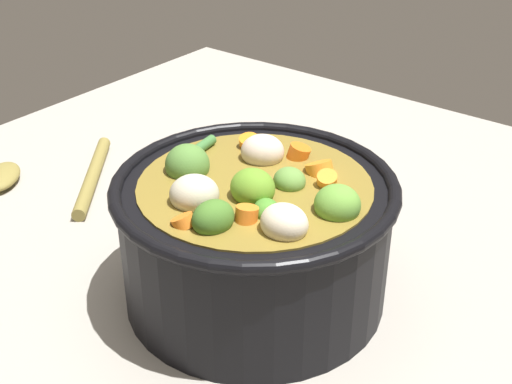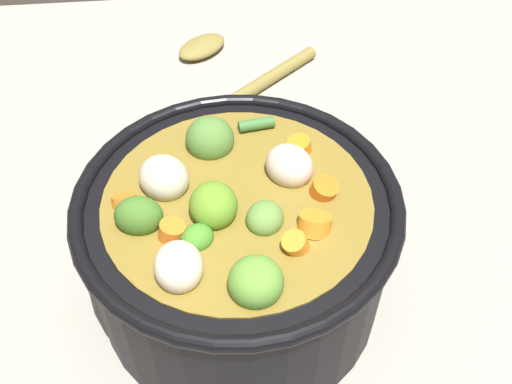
# 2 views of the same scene
# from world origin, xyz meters

# --- Properties ---
(ground_plane) EXTENTS (1.10, 1.10, 0.00)m
(ground_plane) POSITION_xyz_m (0.00, 0.00, 0.00)
(ground_plane) COLOR #9E998E
(cooking_pot) EXTENTS (0.27, 0.27, 0.15)m
(cooking_pot) POSITION_xyz_m (-0.00, -0.00, 0.07)
(cooking_pot) COLOR black
(cooking_pot) RESTS_ON ground_plane
(wooden_spoon) EXTENTS (0.20, 0.20, 0.02)m
(wooden_spoon) POSITION_xyz_m (0.01, 0.35, 0.01)
(wooden_spoon) COLOR olive
(wooden_spoon) RESTS_ON ground_plane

